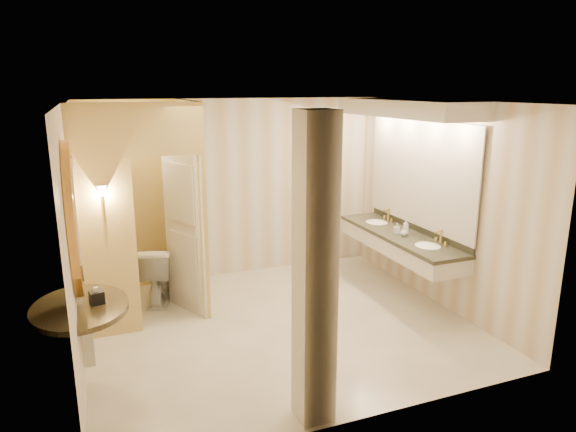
% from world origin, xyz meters
% --- Properties ---
extents(floor, '(4.50, 4.50, 0.00)m').
position_xyz_m(floor, '(0.00, 0.00, 0.00)').
color(floor, silver).
rests_on(floor, ground).
extents(ceiling, '(4.50, 4.50, 0.00)m').
position_xyz_m(ceiling, '(0.00, 0.00, 2.70)').
color(ceiling, white).
rests_on(ceiling, wall_back).
extents(wall_back, '(4.50, 0.02, 2.70)m').
position_xyz_m(wall_back, '(0.00, 2.00, 1.35)').
color(wall_back, beige).
rests_on(wall_back, floor).
extents(wall_front, '(4.50, 0.02, 2.70)m').
position_xyz_m(wall_front, '(0.00, -2.00, 1.35)').
color(wall_front, beige).
rests_on(wall_front, floor).
extents(wall_left, '(0.02, 4.00, 2.70)m').
position_xyz_m(wall_left, '(-2.25, 0.00, 1.35)').
color(wall_left, beige).
rests_on(wall_left, floor).
extents(wall_right, '(0.02, 4.00, 2.70)m').
position_xyz_m(wall_right, '(2.25, 0.00, 1.35)').
color(wall_right, beige).
rests_on(wall_right, floor).
extents(toilet_closet, '(1.50, 1.55, 2.70)m').
position_xyz_m(toilet_closet, '(-1.12, 0.97, 1.39)').
color(toilet_closet, '#EDCF7C').
rests_on(toilet_closet, floor).
extents(wall_sconce, '(0.14, 0.14, 0.42)m').
position_xyz_m(wall_sconce, '(-1.93, 0.43, 1.73)').
color(wall_sconce, gold).
rests_on(wall_sconce, toilet_closet).
extents(vanity, '(0.75, 2.54, 2.09)m').
position_xyz_m(vanity, '(1.98, 0.40, 1.63)').
color(vanity, beige).
rests_on(vanity, floor).
extents(console_shelf, '(1.10, 1.10, 2.00)m').
position_xyz_m(console_shelf, '(-2.21, -0.61, 1.35)').
color(console_shelf, black).
rests_on(console_shelf, floor).
extents(pillar, '(0.30, 0.30, 2.70)m').
position_xyz_m(pillar, '(-0.36, -1.80, 1.35)').
color(pillar, beige).
rests_on(pillar, floor).
extents(tissue_box, '(0.15, 0.15, 0.12)m').
position_xyz_m(tissue_box, '(-2.07, -0.62, 0.94)').
color(tissue_box, black).
rests_on(tissue_box, console_shelf).
extents(toilet, '(0.65, 0.88, 0.80)m').
position_xyz_m(toilet, '(-1.30, 1.29, 0.40)').
color(toilet, white).
rests_on(toilet, floor).
extents(soap_bottle_a, '(0.07, 0.07, 0.15)m').
position_xyz_m(soap_bottle_a, '(1.88, 0.40, 0.95)').
color(soap_bottle_a, beige).
rests_on(soap_bottle_a, vanity).
extents(soap_bottle_b, '(0.12, 0.12, 0.13)m').
position_xyz_m(soap_bottle_b, '(1.91, 0.25, 0.94)').
color(soap_bottle_b, silver).
rests_on(soap_bottle_b, vanity).
extents(soap_bottle_c, '(0.09, 0.09, 0.21)m').
position_xyz_m(soap_bottle_c, '(1.98, 0.31, 0.98)').
color(soap_bottle_c, '#C6B28C').
rests_on(soap_bottle_c, vanity).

